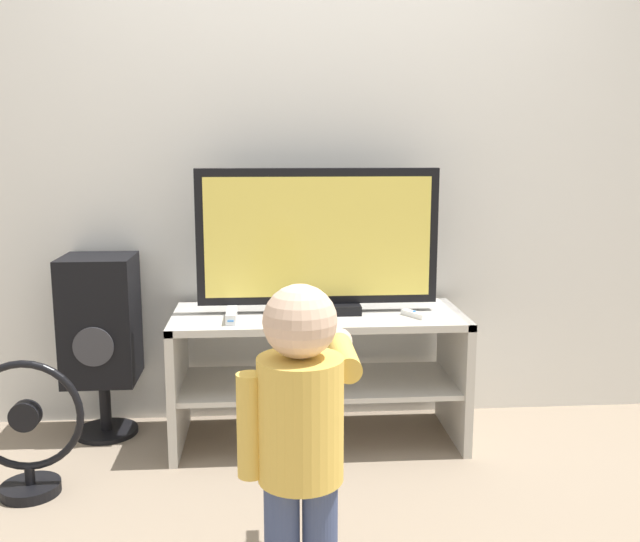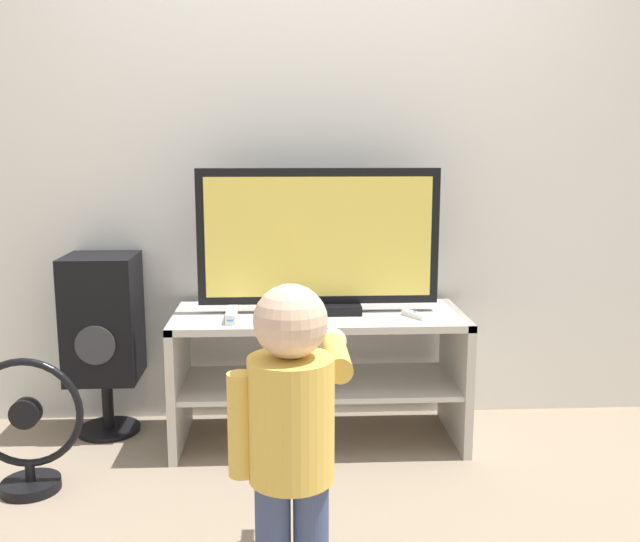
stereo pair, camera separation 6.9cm
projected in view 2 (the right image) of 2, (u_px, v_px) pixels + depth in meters
ground_plane at (322, 464)px, 2.91m from camera, size 16.00×16.00×0.00m
wall_back at (315, 142)px, 3.26m from camera, size 10.00×0.06×2.60m
tv_stand at (319, 357)px, 3.10m from camera, size 1.25×0.51×0.57m
television at (318, 242)px, 3.03m from camera, size 1.03×0.20×0.62m
game_console at (232, 315)px, 2.94m from camera, size 0.04×0.19×0.04m
remote_primary at (415, 315)px, 2.98m from camera, size 0.10×0.13×0.03m
child at (292, 420)px, 1.95m from camera, size 0.35×0.51×0.93m
speaker_tower at (103, 322)px, 3.15m from camera, size 0.31×0.31×0.81m
floor_fan at (27, 432)px, 2.65m from camera, size 0.42×0.22×0.52m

